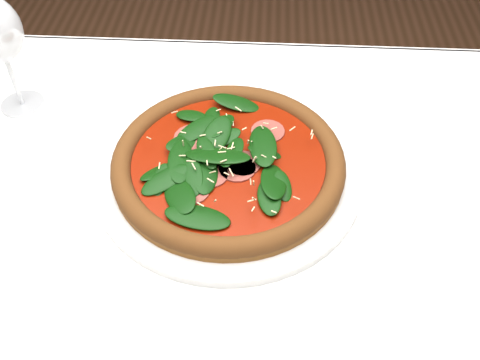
{
  "coord_description": "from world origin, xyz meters",
  "views": [
    {
      "loc": [
        0.1,
        -0.47,
        1.31
      ],
      "look_at": [
        0.07,
        0.03,
        0.77
      ],
      "focal_mm": 40.0,
      "sensor_mm": 36.0,
      "label": 1
    }
  ],
  "objects": [
    {
      "name": "dining_table",
      "position": [
        0.0,
        0.0,
        0.65
      ],
      "size": [
        1.21,
        0.81,
        0.75
      ],
      "color": "white",
      "rests_on": "ground"
    },
    {
      "name": "plate",
      "position": [
        0.06,
        0.06,
        0.76
      ],
      "size": [
        0.38,
        0.38,
        0.02
      ],
      "color": "silver",
      "rests_on": "dining_table"
    },
    {
      "name": "pizza",
      "position": [
        0.06,
        0.06,
        0.78
      ],
      "size": [
        0.38,
        0.38,
        0.04
      ],
      "rotation": [
        0.0,
        0.0,
        0.16
      ],
      "color": "#9C5F25",
      "rests_on": "plate"
    }
  ]
}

